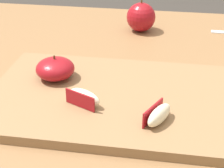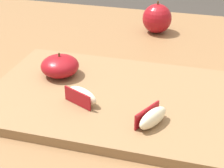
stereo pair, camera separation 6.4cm
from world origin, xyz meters
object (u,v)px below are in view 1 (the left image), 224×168
(apple_half_skin_up, at_px, (55,69))
(apple_wedge_middle, at_px, (84,97))
(whole_apple_red_delicious, at_px, (141,17))
(cutting_board, at_px, (112,98))
(apple_wedge_front, at_px, (159,115))

(apple_half_skin_up, bearing_deg, apple_wedge_middle, -48.34)
(apple_half_skin_up, xyz_separation_m, whole_apple_red_delicious, (0.13, 0.33, 0.00))
(whole_apple_red_delicious, bearing_deg, cutting_board, -92.59)
(cutting_board, bearing_deg, whole_apple_red_delicious, 87.41)
(apple_wedge_middle, distance_m, whole_apple_red_delicious, 0.42)
(apple_half_skin_up, relative_size, whole_apple_red_delicious, 0.88)
(cutting_board, distance_m, apple_half_skin_up, 0.13)
(apple_wedge_front, bearing_deg, cutting_board, 138.65)
(apple_half_skin_up, xyz_separation_m, apple_wedge_middle, (0.08, -0.08, -0.01))
(cutting_board, bearing_deg, apple_wedge_front, -41.35)
(apple_wedge_middle, xyz_separation_m, apple_wedge_front, (0.13, -0.03, 0.00))
(apple_wedge_middle, bearing_deg, apple_wedge_front, -14.41)
(cutting_board, xyz_separation_m, apple_wedge_front, (0.09, -0.08, 0.02))
(apple_half_skin_up, xyz_separation_m, apple_wedge_front, (0.20, -0.12, -0.01))
(cutting_board, distance_m, whole_apple_red_delicious, 0.37)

